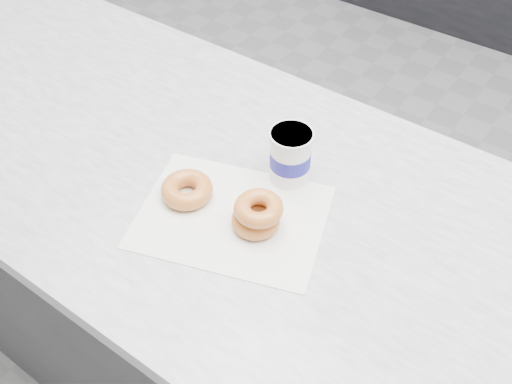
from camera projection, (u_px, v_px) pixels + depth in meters
ground at (386, 288)px, 2.02m from camera, size 5.00×5.00×0.00m
counter at (304, 350)px, 1.36m from camera, size 3.06×0.76×0.90m
wax_paper at (232, 216)px, 1.06m from camera, size 0.40×0.35×0.00m
donut_single at (187, 190)px, 1.08m from camera, size 0.13×0.13×0.03m
donut_stack at (257, 214)px, 1.02m from camera, size 0.11×0.11×0.06m
coffee_cup at (290, 155)px, 1.09m from camera, size 0.09×0.09×0.11m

